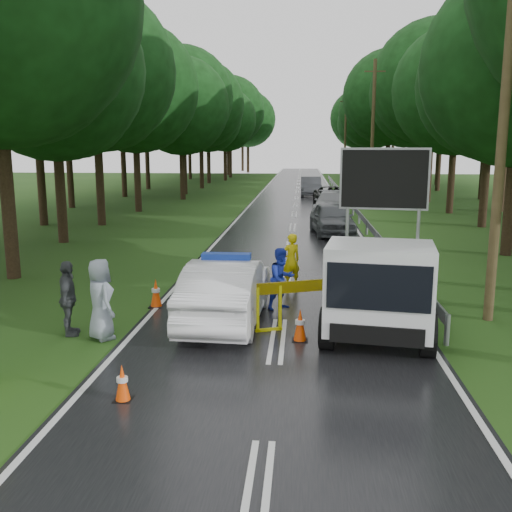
# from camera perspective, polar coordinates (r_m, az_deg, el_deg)

# --- Properties ---
(ground) EXTENTS (160.00, 160.00, 0.00)m
(ground) POSITION_cam_1_polar(r_m,az_deg,el_deg) (12.93, 2.17, -8.45)
(ground) COLOR #1B4012
(ground) RESTS_ON ground
(road) EXTENTS (7.00, 140.00, 0.02)m
(road) POSITION_cam_1_polar(r_m,az_deg,el_deg) (42.40, 3.98, 5.11)
(road) COLOR black
(road) RESTS_ON ground
(guardrail) EXTENTS (0.12, 60.06, 0.70)m
(guardrail) POSITION_cam_1_polar(r_m,az_deg,el_deg) (42.14, 9.04, 5.70)
(guardrail) COLOR gray
(guardrail) RESTS_ON ground
(utility_pole_near) EXTENTS (1.40, 0.24, 10.00)m
(utility_pole_near) POSITION_cam_1_polar(r_m,az_deg,el_deg) (14.96, 23.57, 13.02)
(utility_pole_near) COLOR #43351F
(utility_pole_near) RESTS_ON ground
(utility_pole_mid) EXTENTS (1.40, 0.24, 10.00)m
(utility_pole_mid) POSITION_cam_1_polar(r_m,az_deg,el_deg) (40.47, 11.57, 11.81)
(utility_pole_mid) COLOR #43351F
(utility_pole_mid) RESTS_ON ground
(utility_pole_far) EXTENTS (1.40, 0.24, 10.00)m
(utility_pole_far) POSITION_cam_1_polar(r_m,az_deg,el_deg) (66.36, 8.90, 11.47)
(utility_pole_far) COLOR #43351F
(utility_pole_far) RESTS_ON ground
(police_sedan) EXTENTS (1.86, 4.86, 1.74)m
(police_sedan) POSITION_cam_1_polar(r_m,az_deg,el_deg) (14.00, -2.95, -3.54)
(police_sedan) COLOR white
(police_sedan) RESTS_ON ground
(work_truck) EXTENTS (3.03, 5.53, 4.20)m
(work_truck) POSITION_cam_1_polar(r_m,az_deg,el_deg) (13.56, 12.24, -2.75)
(work_truck) COLOR gray
(work_truck) RESTS_ON ground
(barrier) EXTENTS (2.68, 1.09, 1.18)m
(barrier) POSITION_cam_1_polar(r_m,az_deg,el_deg) (13.62, 5.71, -3.56)
(barrier) COLOR yellow
(barrier) RESTS_ON ground
(officer) EXTENTS (0.73, 0.65, 1.67)m
(officer) POSITION_cam_1_polar(r_m,az_deg,el_deg) (17.53, 3.54, -0.45)
(officer) COLOR yellow
(officer) RESTS_ON ground
(civilian) EXTENTS (1.02, 1.01, 1.66)m
(civilian) POSITION_cam_1_polar(r_m,az_deg,el_deg) (15.13, 2.59, -2.30)
(civilian) COLOR #1C30B6
(civilian) RESTS_ON ground
(bystander_mid) EXTENTS (0.67, 1.10, 1.74)m
(bystander_mid) POSITION_cam_1_polar(r_m,az_deg,el_deg) (13.71, -18.28, -4.06)
(bystander_mid) COLOR #3D4044
(bystander_mid) RESTS_ON ground
(bystander_right) EXTENTS (1.03, 1.06, 1.84)m
(bystander_right) POSITION_cam_1_polar(r_m,az_deg,el_deg) (13.24, -15.30, -4.21)
(bystander_right) COLOR #8893A3
(bystander_right) RESTS_ON ground
(queue_car_first) EXTENTS (2.35, 4.77, 1.57)m
(queue_car_first) POSITION_cam_1_polar(r_m,az_deg,el_deg) (28.33, 7.59, 3.72)
(queue_car_first) COLOR #464A4E
(queue_car_first) RESTS_ON ground
(queue_car_second) EXTENTS (2.42, 5.14, 1.45)m
(queue_car_second) POSITION_cam_1_polar(r_m,az_deg,el_deg) (36.63, 7.49, 5.25)
(queue_car_second) COLOR #919398
(queue_car_second) RESTS_ON ground
(queue_car_third) EXTENTS (2.63, 5.09, 1.37)m
(queue_car_third) POSITION_cam_1_polar(r_m,az_deg,el_deg) (42.62, 7.50, 5.98)
(queue_car_third) COLOR black
(queue_car_third) RESTS_ON ground
(queue_car_fourth) EXTENTS (1.80, 5.02, 1.65)m
(queue_car_fourth) POSITION_cam_1_polar(r_m,az_deg,el_deg) (50.65, 5.51, 6.95)
(queue_car_fourth) COLOR #3E4045
(queue_car_fourth) RESTS_ON ground
(cone_near_left) EXTENTS (0.31, 0.31, 0.66)m
(cone_near_left) POSITION_cam_1_polar(r_m,az_deg,el_deg) (10.19, -13.22, -12.30)
(cone_near_left) COLOR black
(cone_near_left) RESTS_ON ground
(cone_center) EXTENTS (0.35, 0.35, 0.75)m
(cone_center) POSITION_cam_1_polar(r_m,az_deg,el_deg) (12.80, 4.43, -6.95)
(cone_center) COLOR black
(cone_center) RESTS_ON ground
(cone_far) EXTENTS (0.32, 0.32, 0.67)m
(cone_far) POSITION_cam_1_polar(r_m,az_deg,el_deg) (15.24, 7.88, -4.25)
(cone_far) COLOR black
(cone_far) RESTS_ON ground
(cone_left_mid) EXTENTS (0.37, 0.37, 0.78)m
(cone_left_mid) POSITION_cam_1_polar(r_m,az_deg,el_deg) (15.64, -9.98, -3.71)
(cone_left_mid) COLOR black
(cone_left_mid) RESTS_ON ground
(cone_right) EXTENTS (0.36, 0.36, 0.76)m
(cone_right) POSITION_cam_1_polar(r_m,az_deg,el_deg) (14.36, 12.10, -5.16)
(cone_right) COLOR black
(cone_right) RESTS_ON ground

